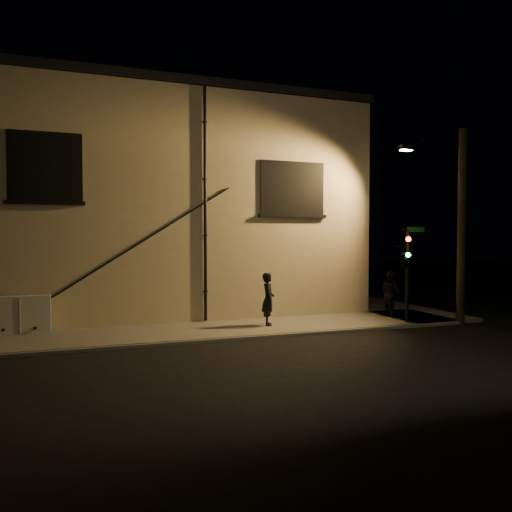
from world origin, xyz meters
name	(u,v)px	position (x,y,z in m)	size (l,w,h in m)	color
ground	(284,337)	(0.00, 0.00, 0.00)	(90.00, 90.00, 0.00)	black
sidewalk	(269,313)	(1.22, 4.39, 0.06)	(21.00, 16.00, 0.12)	#5C5952
building	(148,210)	(-3.00, 8.99, 4.40)	(16.20, 12.23, 8.80)	tan
utility_cabinet	(20,315)	(-7.81, 2.70, 0.71)	(1.80, 0.30, 1.18)	beige
pedestrian_a	(268,299)	(0.03, 1.44, 1.02)	(0.66, 0.43, 1.80)	black
pedestrian_b	(391,293)	(5.15, 1.68, 0.99)	(0.85, 0.66, 1.75)	black
traffic_signal	(405,258)	(4.67, 0.22, 2.39)	(1.33, 2.00, 3.38)	black
streetlamp_pole	(458,220)	(6.81, 0.05, 3.74)	(2.02, 1.39, 7.02)	black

